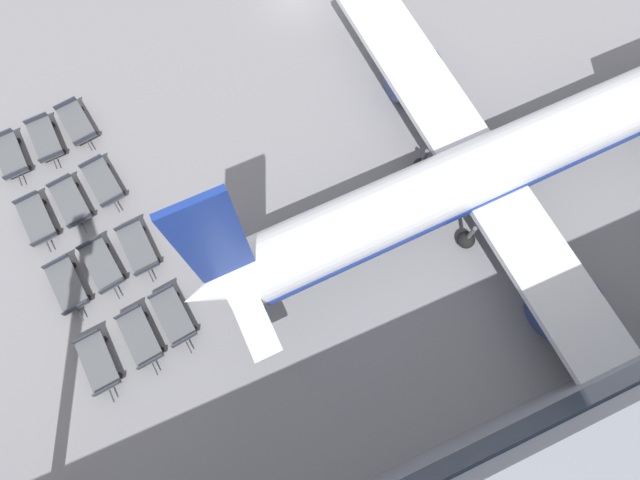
# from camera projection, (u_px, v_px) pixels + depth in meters

# --- Properties ---
(airplane) EXTENTS (30.94, 37.18, 12.56)m
(airplane) POSITION_uv_depth(u_px,v_px,m) (497.00, 164.00, 27.38)
(airplane) COLOR silver
(airplane) RESTS_ON ground_plane
(baggage_dolly_row_near_col_a) EXTENTS (3.88, 1.80, 0.92)m
(baggage_dolly_row_near_col_a) POSITION_uv_depth(u_px,v_px,m) (10.00, 156.00, 30.40)
(baggage_dolly_row_near_col_a) COLOR #515459
(baggage_dolly_row_near_col_a) RESTS_ON ground_plane
(baggage_dolly_row_near_col_b) EXTENTS (3.90, 1.87, 0.92)m
(baggage_dolly_row_near_col_b) POSITION_uv_depth(u_px,v_px,m) (37.00, 220.00, 28.96)
(baggage_dolly_row_near_col_b) COLOR #515459
(baggage_dolly_row_near_col_b) RESTS_ON ground_plane
(baggage_dolly_row_near_col_c) EXTENTS (3.90, 1.88, 0.92)m
(baggage_dolly_row_near_col_c) POSITION_uv_depth(u_px,v_px,m) (67.00, 286.00, 27.61)
(baggage_dolly_row_near_col_c) COLOR #515459
(baggage_dolly_row_near_col_c) RESTS_ON ground_plane
(baggage_dolly_row_near_col_d) EXTENTS (3.89, 1.81, 0.92)m
(baggage_dolly_row_near_col_d) POSITION_uv_depth(u_px,v_px,m) (98.00, 363.00, 26.19)
(baggage_dolly_row_near_col_d) COLOR #515459
(baggage_dolly_row_near_col_d) RESTS_ON ground_plane
(baggage_dolly_row_mid_a_col_a) EXTENTS (3.88, 1.77, 0.92)m
(baggage_dolly_row_mid_a_col_a) POSITION_uv_depth(u_px,v_px,m) (45.00, 140.00, 30.79)
(baggage_dolly_row_mid_a_col_a) COLOR #515459
(baggage_dolly_row_mid_a_col_a) RESTS_ON ground_plane
(baggage_dolly_row_mid_a_col_b) EXTENTS (3.90, 1.94, 0.92)m
(baggage_dolly_row_mid_a_col_b) POSITION_uv_depth(u_px,v_px,m) (71.00, 202.00, 29.34)
(baggage_dolly_row_mid_a_col_b) COLOR #515459
(baggage_dolly_row_mid_a_col_b) RESTS_ON ground_plane
(baggage_dolly_row_mid_a_col_c) EXTENTS (3.90, 1.95, 0.92)m
(baggage_dolly_row_mid_a_col_c) POSITION_uv_depth(u_px,v_px,m) (102.00, 265.00, 28.01)
(baggage_dolly_row_mid_a_col_c) COLOR #515459
(baggage_dolly_row_mid_a_col_c) RESTS_ON ground_plane
(baggage_dolly_row_mid_a_col_d) EXTENTS (3.89, 1.86, 0.92)m
(baggage_dolly_row_mid_a_col_d) POSITION_uv_depth(u_px,v_px,m) (140.00, 337.00, 26.64)
(baggage_dolly_row_mid_a_col_d) COLOR #515459
(baggage_dolly_row_mid_a_col_d) RESTS_ON ground_plane
(baggage_dolly_row_mid_b_col_a) EXTENTS (3.90, 1.96, 0.92)m
(baggage_dolly_row_mid_b_col_a) POSITION_uv_depth(u_px,v_px,m) (77.00, 123.00, 31.19)
(baggage_dolly_row_mid_b_col_a) COLOR #515459
(baggage_dolly_row_mid_b_col_a) RESTS_ON ground_plane
(baggage_dolly_row_mid_b_col_b) EXTENTS (3.90, 1.97, 0.92)m
(baggage_dolly_row_mid_b_col_b) POSITION_uv_depth(u_px,v_px,m) (103.00, 182.00, 29.78)
(baggage_dolly_row_mid_b_col_b) COLOR #515459
(baggage_dolly_row_mid_b_col_b) RESTS_ON ground_plane
(baggage_dolly_row_mid_b_col_c) EXTENTS (3.89, 1.80, 0.92)m
(baggage_dolly_row_mid_b_col_c) POSITION_uv_depth(u_px,v_px,m) (138.00, 248.00, 28.37)
(baggage_dolly_row_mid_b_col_c) COLOR #515459
(baggage_dolly_row_mid_b_col_c) RESTS_ON ground_plane
(baggage_dolly_row_mid_b_col_d) EXTENTS (3.90, 1.87, 0.92)m
(baggage_dolly_row_mid_b_col_d) POSITION_uv_depth(u_px,v_px,m) (173.00, 316.00, 27.03)
(baggage_dolly_row_mid_b_col_d) COLOR #515459
(baggage_dolly_row_mid_b_col_d) RESTS_ON ground_plane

